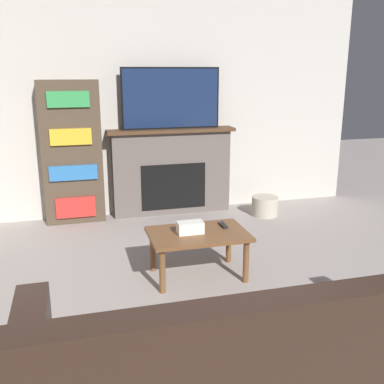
{
  "coord_description": "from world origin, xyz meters",
  "views": [
    {
      "loc": [
        -0.87,
        -1.12,
        1.74
      ],
      "look_at": [
        0.14,
        2.62,
        0.69
      ],
      "focal_mm": 42.0,
      "sensor_mm": 36.0,
      "label": 1
    }
  ],
  "objects": [
    {
      "name": "wall_back",
      "position": [
        0.0,
        4.34,
        1.35
      ],
      "size": [
        5.48,
        0.06,
        2.7
      ],
      "color": "beige",
      "rests_on": "ground_plane"
    },
    {
      "name": "fireplace",
      "position": [
        0.31,
        4.19,
        0.53
      ],
      "size": [
        1.55,
        0.28,
        1.06
      ],
      "color": "#605651",
      "rests_on": "ground_plane"
    },
    {
      "name": "tv",
      "position": [
        0.31,
        4.17,
        1.42
      ],
      "size": [
        1.18,
        0.03,
        0.72
      ],
      "color": "black",
      "rests_on": "fireplace"
    },
    {
      "name": "couch",
      "position": [
        0.1,
        0.66,
        0.29
      ],
      "size": [
        2.59,
        0.88,
        0.87
      ],
      "color": "black",
      "rests_on": "ground_plane"
    },
    {
      "name": "coffee_table",
      "position": [
        0.12,
        2.34,
        0.35
      ],
      "size": [
        0.84,
        0.55,
        0.4
      ],
      "color": "brown",
      "rests_on": "ground_plane"
    },
    {
      "name": "tissue_box",
      "position": [
        0.05,
        2.34,
        0.45
      ],
      "size": [
        0.22,
        0.12,
        0.1
      ],
      "color": "white",
      "rests_on": "coffee_table"
    },
    {
      "name": "remote_control",
      "position": [
        0.38,
        2.43,
        0.42
      ],
      "size": [
        0.04,
        0.15,
        0.02
      ],
      "color": "black",
      "rests_on": "coffee_table"
    },
    {
      "name": "bookshelf",
      "position": [
        -0.87,
        4.17,
        0.82
      ],
      "size": [
        0.67,
        0.29,
        1.64
      ],
      "color": "#4C3D2D",
      "rests_on": "ground_plane"
    },
    {
      "name": "storage_basket",
      "position": [
        1.39,
        3.77,
        0.12
      ],
      "size": [
        0.32,
        0.32,
        0.24
      ],
      "color": "#BCB29E",
      "rests_on": "ground_plane"
    }
  ]
}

